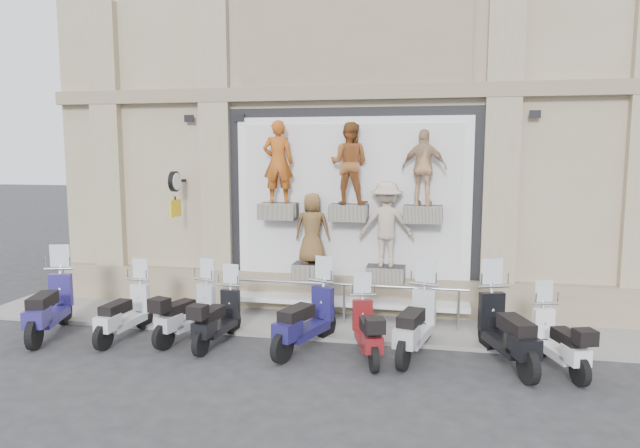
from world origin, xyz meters
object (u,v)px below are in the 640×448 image
Objects in this scene: scooter_i at (560,330)px; scooter_a at (49,294)px; scooter_d at (217,308)px; scooter_f at (367,319)px; scooter_h at (508,317)px; scooter_c at (188,302)px; guard_rail at (344,305)px; scooter_e at (305,307)px; scooter_b at (124,302)px; clock_sign_bracket at (175,188)px; scooter_g at (416,311)px.

scooter_a is at bearing 161.91° from scooter_i.
scooter_d is 2.84m from scooter_f.
scooter_h reaches higher than scooter_a.
scooter_d is (0.67, -0.17, -0.03)m from scooter_c.
guard_rail is at bearing 95.31° from scooter_f.
scooter_f is at bearing 10.67° from scooter_e.
scooter_f is (0.69, -1.70, 0.24)m from guard_rail.
guard_rail is 2.39× the size of scooter_h.
scooter_e reaches higher than scooter_b.
scooter_a is 9.43m from scooter_i.
scooter_e is (2.36, -0.14, 0.07)m from scooter_c.
scooter_h reaches higher than guard_rail.
scooter_f is (4.59, -2.17, -2.09)m from clock_sign_bracket.
scooter_h is (5.86, -0.19, 0.11)m from scooter_c.
scooter_g is at bearing -43.13° from guard_rail.
guard_rail is at bearing -6.84° from clock_sign_bracket.
guard_rail is 3.45m from scooter_h.
scooter_i is (3.17, 0.08, -0.01)m from scooter_f.
clock_sign_bracket is 2.97m from scooter_c.
scooter_g reaches higher than scooter_b.
clock_sign_bracket is 6.05m from scooter_g.
scooter_e is at bearing -107.06° from guard_rail.
scooter_c reaches higher than guard_rail.
scooter_h is (8.61, 0.17, 0.00)m from scooter_a.
scooter_c is at bearing 14.33° from scooter_b.
scooter_b is at bearing 161.04° from scooter_i.
scooter_f is 0.86× the size of scooter_g.
guard_rail is 2.50× the size of scooter_e.
scooter_b is 0.99× the size of scooter_c.
scooter_c is 5.87m from scooter_h.
clock_sign_bracket is at bearing 173.58° from scooter_g.
scooter_d reaches higher than scooter_f.
scooter_g reaches higher than scooter_f.
guard_rail is at bearing 25.70° from scooter_b.
scooter_a reaches higher than scooter_d.
scooter_h is (3.51, -0.06, 0.04)m from scooter_e.
scooter_e is at bearing 154.04° from scooter_f.
scooter_g is 1.54m from scooter_h.
scooter_g is at bearing 22.91° from scooter_e.
scooter_c is at bearing 157.98° from scooter_f.
scooter_c is (1.08, -1.85, -2.05)m from clock_sign_bracket.
scooter_a is 7.08m from scooter_g.
scooter_e is 3.51m from scooter_h.
scooter_e is (3.57, 0.08, 0.08)m from scooter_b.
scooter_h is 1.23× the size of scooter_i.
scooter_i is at bearing 3.94° from scooter_b.
scooter_h is (7.08, 0.03, 0.12)m from scooter_b.
scooter_e is 4.33m from scooter_i.
scooter_e reaches higher than scooter_d.
clock_sign_bracket is 0.50× the size of scooter_e.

